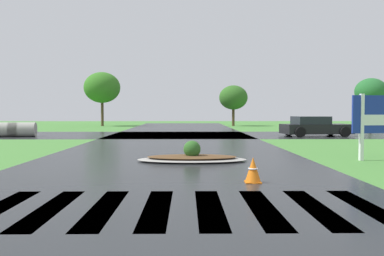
# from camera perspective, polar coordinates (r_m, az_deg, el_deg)

# --- Properties ---
(asphalt_roadway) EXTENTS (9.28, 80.00, 0.01)m
(asphalt_roadway) POSITION_cam_1_polar(r_m,az_deg,el_deg) (13.40, -2.90, -4.67)
(asphalt_roadway) COLOR #232628
(asphalt_roadway) RESTS_ON ground
(asphalt_cross_road) EXTENTS (90.00, 8.35, 0.01)m
(asphalt_cross_road) POSITION_cam_1_polar(r_m,az_deg,el_deg) (27.97, -1.76, -0.95)
(asphalt_cross_road) COLOR #232628
(asphalt_cross_road) RESTS_ON ground
(crosswalk_stripes) EXTENTS (7.65, 2.96, 0.01)m
(crosswalk_stripes) POSITION_cam_1_polar(r_m,az_deg,el_deg) (7.20, -4.84, -10.89)
(crosswalk_stripes) COLOR white
(crosswalk_stripes) RESTS_ON ground
(median_island) EXTENTS (3.56, 1.63, 0.68)m
(median_island) POSITION_cam_1_polar(r_m,az_deg,el_deg) (13.55, 0.01, -4.03)
(median_island) COLOR #9E9B93
(median_island) RESTS_ON ground
(car_dark_suv) EXTENTS (4.48, 2.59, 1.27)m
(car_dark_suv) POSITION_cam_1_polar(r_m,az_deg,el_deg) (27.69, 16.49, 0.15)
(car_dark_suv) COLOR black
(car_dark_suv) RESTS_ON ground
(drainage_pipe_stack) EXTENTS (2.71, 1.20, 0.90)m
(drainage_pipe_stack) POSITION_cam_1_polar(r_m,az_deg,el_deg) (28.24, -23.25, -0.21)
(drainage_pipe_stack) COLOR #9E9B93
(drainage_pipe_stack) RESTS_ON ground
(traffic_cone) EXTENTS (0.38, 0.38, 0.59)m
(traffic_cone) POSITION_cam_1_polar(r_m,az_deg,el_deg) (9.68, 8.37, -5.77)
(traffic_cone) COLOR orange
(traffic_cone) RESTS_ON ground
(background_treeline) EXTENTS (45.42, 4.18, 5.66)m
(background_treeline) POSITION_cam_1_polar(r_m,az_deg,el_deg) (44.11, -8.58, 5.11)
(background_treeline) COLOR #4C3823
(background_treeline) RESTS_ON ground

